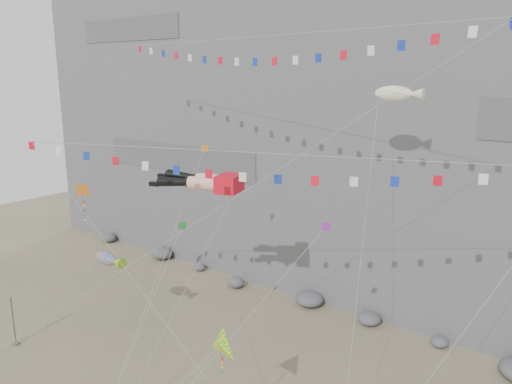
{
  "coord_description": "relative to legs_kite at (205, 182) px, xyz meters",
  "views": [
    {
      "loc": [
        21.94,
        -20.26,
        21.07
      ],
      "look_at": [
        -0.21,
        9.0,
        12.39
      ],
      "focal_mm": 35.0,
      "sensor_mm": 36.0,
      "label": 1
    }
  ],
  "objects": [
    {
      "name": "harlequin_kite",
      "position": [
        -11.35,
        -1.91,
        -1.86
      ],
      "size": [
        2.05,
        8.12,
        14.06
      ],
      "color": "red",
      "rests_on": "ground"
    },
    {
      "name": "fish_windsock",
      "position": [
        -9.51,
        -1.48,
        -7.22
      ],
      "size": [
        5.88,
        5.97,
        9.46
      ],
      "color": "orange",
      "rests_on": "ground"
    },
    {
      "name": "anchor_pole_left",
      "position": [
        -14.53,
        -6.92,
        -11.98
      ],
      "size": [
        0.12,
        0.12,
        4.1
      ],
      "primitive_type": "cylinder",
      "color": "slate",
      "rests_on": "ground"
    },
    {
      "name": "flag_banner_lower",
      "position": [
        5.72,
        -1.45,
        2.65
      ],
      "size": [
        30.38,
        10.8,
        19.36
      ],
      "color": "red",
      "rests_on": "ground"
    },
    {
      "name": "delta_kite",
      "position": [
        6.42,
        -5.9,
        -7.19
      ],
      "size": [
        6.23,
        6.79,
        10.6
      ],
      "color": "yellow",
      "rests_on": "ground"
    },
    {
      "name": "small_kite_c",
      "position": [
        -1.06,
        -1.33,
        -3.16
      ],
      "size": [
        2.19,
        10.0,
        14.49
      ],
      "color": "#16922E",
      "rests_on": "ground"
    },
    {
      "name": "blimp_windsock",
      "position": [
        9.38,
        8.52,
        5.73
      ],
      "size": [
        5.53,
        13.89,
        24.02
      ],
      "color": "#F2EEC7",
      "rests_on": "ground"
    },
    {
      "name": "small_kite_a",
      "position": [
        -2.17,
        2.17,
        1.39
      ],
      "size": [
        3.28,
        13.51,
        20.52
      ],
      "color": "orange",
      "rests_on": "ground"
    },
    {
      "name": "legs_kite",
      "position": [
        0.0,
        0.0,
        0.0
      ],
      "size": [
        6.64,
        13.69,
        18.76
      ],
      "rotation": [
        0.0,
        0.0,
        0.29
      ],
      "color": "red",
      "rests_on": "ground"
    },
    {
      "name": "small_kite_b",
      "position": [
        8.94,
        0.2,
        -1.82
      ],
      "size": [
        7.3,
        10.4,
        17.19
      ],
      "color": "purple",
      "rests_on": "ground"
    },
    {
      "name": "talus_boulders",
      "position": [
        0.57,
        13.23,
        -13.43
      ],
      "size": [
        60.0,
        3.0,
        1.2
      ],
      "primitive_type": null,
      "color": "#5C5C61",
      "rests_on": "ground"
    },
    {
      "name": "flag_banner_upper",
      "position": [
        1.78,
        4.26,
        9.51
      ],
      "size": [
        32.49,
        15.05,
        31.34
      ],
      "color": "red",
      "rests_on": "ground"
    },
    {
      "name": "cliff",
      "position": [
        0.57,
        28.23,
        10.97
      ],
      "size": [
        80.0,
        28.0,
        50.0
      ],
      "primitive_type": "cube",
      "color": "slate",
      "rests_on": "ground"
    }
  ]
}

